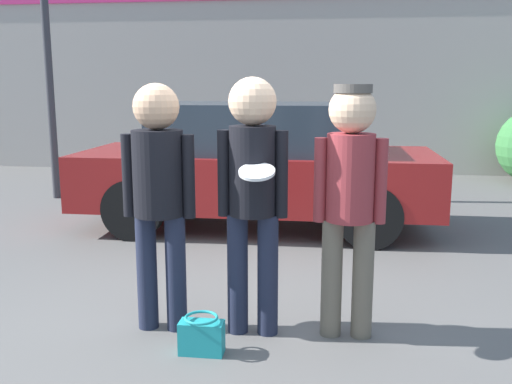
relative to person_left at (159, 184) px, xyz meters
name	(u,v)px	position (x,y,z in m)	size (l,w,h in m)	color
ground_plane	(229,326)	(0.48, 0.10, -1.09)	(56.00, 56.00, 0.00)	#5B5956
storefront_building	(296,79)	(0.48, 7.89, 0.80)	(24.00, 0.22, 3.73)	#B2A89E
person_left	(159,184)	(0.00, 0.00, 0.00)	(0.53, 0.36, 1.80)	#1E2338
person_middle_with_frisbee	(253,183)	(0.68, 0.01, 0.02)	(0.50, 0.52, 1.85)	#1E2338
person_right	(350,188)	(1.35, 0.05, 0.00)	(0.50, 0.33, 1.80)	#665B4C
parked_car_near	(255,166)	(0.28, 3.13, -0.30)	(4.37, 1.78, 1.56)	maroon
handbag	(202,336)	(0.38, -0.37, -0.97)	(0.30, 0.23, 0.27)	teal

